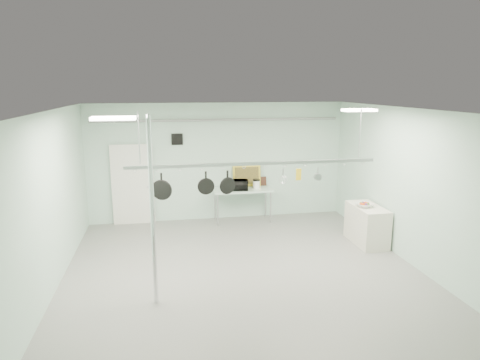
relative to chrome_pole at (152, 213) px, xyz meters
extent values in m
plane|color=gray|center=(1.70, 0.60, -1.60)|extent=(8.00, 8.00, 0.00)
cube|color=silver|center=(1.70, 0.60, 1.59)|extent=(7.00, 8.00, 0.02)
cube|color=silver|center=(1.70, 4.59, 0.00)|extent=(7.00, 0.02, 3.20)
cube|color=silver|center=(5.19, 0.60, 0.00)|extent=(0.02, 8.00, 3.20)
cube|color=silver|center=(-0.60, 4.54, -0.55)|extent=(1.10, 0.10, 2.20)
cube|color=black|center=(0.60, 4.57, 0.65)|extent=(0.30, 0.04, 0.30)
cylinder|color=gray|center=(1.70, 4.50, 1.15)|extent=(6.60, 0.07, 0.07)
cylinder|color=silver|center=(0.00, 0.00, 0.00)|extent=(0.08, 0.08, 3.20)
cube|color=silver|center=(2.30, 4.20, -0.72)|extent=(1.60, 0.70, 0.05)
cylinder|color=#B7B7BC|center=(1.58, 3.92, -1.17)|extent=(0.04, 0.04, 0.86)
cylinder|color=#B7B7BC|center=(1.58, 4.48, -1.17)|extent=(0.04, 0.04, 0.86)
cylinder|color=#B7B7BC|center=(3.02, 3.92, -1.17)|extent=(0.04, 0.04, 0.86)
cylinder|color=#B7B7BC|center=(3.02, 4.48, -1.17)|extent=(0.04, 0.04, 0.86)
cube|color=beige|center=(4.85, 2.00, -1.15)|extent=(0.60, 1.20, 0.90)
cube|color=#B7B7BC|center=(1.90, 0.90, 0.60)|extent=(4.80, 0.06, 0.06)
cylinder|color=#B7B7BC|center=(-0.20, 0.90, 1.10)|extent=(0.02, 0.02, 0.94)
cylinder|color=#B7B7BC|center=(4.00, 0.90, 1.10)|extent=(0.02, 0.02, 0.94)
cube|color=white|center=(-0.50, -0.20, 1.56)|extent=(0.65, 0.30, 0.05)
cube|color=white|center=(4.10, 1.20, 1.56)|extent=(0.65, 0.30, 0.05)
imported|color=black|center=(2.18, 4.11, -0.56)|extent=(0.53, 0.39, 0.27)
cylinder|color=white|center=(2.68, 4.19, -0.59)|extent=(0.20, 0.20, 0.22)
cube|color=gold|center=(2.48, 4.50, -0.41)|extent=(0.78, 0.13, 0.58)
cube|color=#381D13|center=(2.89, 4.50, -0.57)|extent=(0.31, 0.11, 0.25)
imported|color=silver|center=(4.74, 1.97, -0.65)|extent=(0.45, 0.45, 0.09)
camera|label=1|loc=(0.19, -6.85, 2.03)|focal=32.00mm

